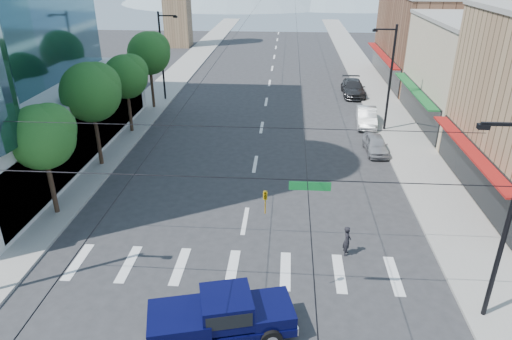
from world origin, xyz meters
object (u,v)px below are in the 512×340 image
object	(u,v)px
parked_car_near	(376,144)
parked_car_mid	(366,117)
parked_car_far	(353,88)
pickup_truck	(221,315)
pedestrian	(347,241)

from	to	relation	value
parked_car_near	parked_car_mid	distance (m)	6.43
parked_car_far	pickup_truck	bearing A→B (deg)	-104.53
pickup_truck	pedestrian	distance (m)	8.17
pickup_truck	pedestrian	xyz separation A→B (m)	(5.60, 5.94, -0.21)
pickup_truck	pedestrian	world-z (taller)	pickup_truck
pedestrian	parked_car_far	distance (m)	30.33
parked_car_mid	parked_car_far	world-z (taller)	parked_car_far
pickup_truck	pedestrian	bearing A→B (deg)	32.44
pickup_truck	parked_car_far	world-z (taller)	pickup_truck
parked_car_far	parked_car_near	bearing A→B (deg)	-90.50
parked_car_near	parked_car_mid	bearing A→B (deg)	86.23
pedestrian	parked_car_near	size ratio (longest dim) A/B	0.41
pedestrian	parked_car_near	bearing A→B (deg)	-8.37
pickup_truck	parked_car_near	xyz separation A→B (m)	(9.30, 19.72, -0.35)
pedestrian	parked_car_far	world-z (taller)	parked_car_far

